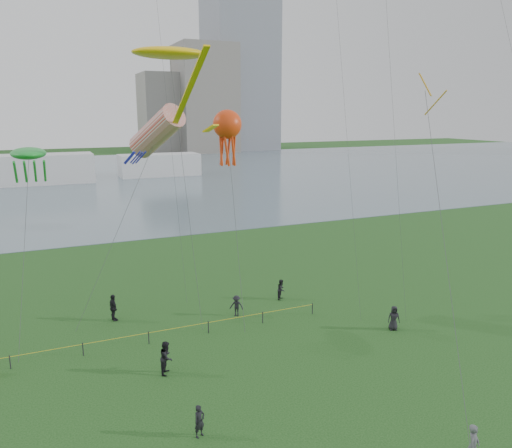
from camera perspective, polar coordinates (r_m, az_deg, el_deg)
name	(u,v)px	position (r m, az deg, el deg)	size (l,w,h in m)	color
ground_plane	(345,442)	(24.84, 10.08, -23.30)	(400.00, 400.00, 0.00)	#153C13
lake	(96,178)	(117.97, -17.81, 5.06)	(400.00, 120.00, 0.08)	slate
building_mid	(205,99)	(187.61, -5.85, 14.03)	(20.00, 20.00, 38.00)	slate
building_low	(164,113)	(189.58, -10.51, 12.36)	(16.00, 18.00, 28.00)	slate
pavilion_left	(37,169)	(112.10, -23.77, 5.76)	(22.00, 8.00, 6.00)	silver
pavilion_right	(159,165)	(117.94, -10.98, 6.65)	(18.00, 7.00, 5.00)	silver
fence	(45,354)	(32.88, -22.96, -13.50)	(24.07, 0.07, 1.05)	black
kite_flyer	(473,446)	(24.43, 23.56, -22.22)	(0.70, 0.46, 1.91)	#505357
spectator_a	(167,357)	(29.59, -10.19, -14.78)	(0.94, 0.73, 1.93)	black
spectator_b	(236,306)	(36.65, -2.25, -9.32)	(1.01, 0.58, 1.56)	black
spectator_c	(113,308)	(37.16, -15.99, -9.19)	(1.14, 0.48, 1.95)	black
spectator_d	(394,318)	(35.69, 15.47, -10.31)	(0.83, 0.54, 1.69)	black
spectator_f	(199,421)	(24.52, -6.48, -21.48)	(0.57, 0.37, 1.56)	black
spectator_g	(281,289)	(39.77, 2.91, -7.48)	(0.79, 0.61, 1.62)	black
kite_stingray	(170,54)	(34.06, -9.78, 18.58)	(4.87, 10.00, 18.57)	#3F3F42
kite_windsock	(157,132)	(35.14, -11.28, 10.29)	(8.09, 5.08, 15.09)	#3F3F42
kite_creature	(28,154)	(35.28, -24.56, 7.29)	(2.70, 6.77, 12.31)	#3F3F42
kite_octopus	(227,126)	(35.77, -3.30, 11.16)	(2.04, 5.70, 14.68)	#3F3F42
kite_delta	(428,100)	(30.16, 19.07, 13.27)	(5.41, 10.45, 16.63)	#3F3F42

